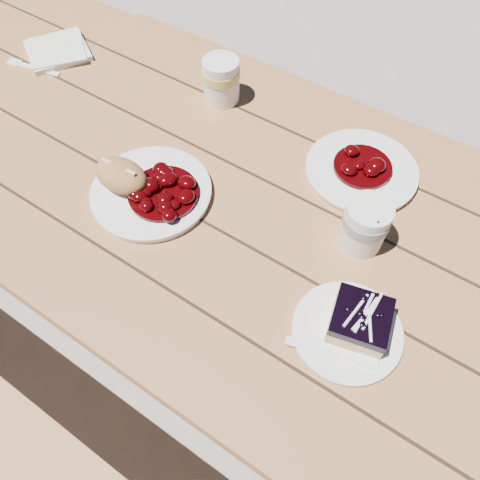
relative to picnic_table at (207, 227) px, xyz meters
The scene contains 14 objects.
ground 0.59m from the picnic_table, 90.00° to the left, with size 60.00×60.00×0.00m, color gray.
picnic_table is the anchor object (origin of this frame).
main_plate 0.20m from the picnic_table, 128.63° to the right, with size 0.24×0.24×0.02m, color white.
goulash_stew 0.22m from the picnic_table, 115.29° to the right, with size 0.14×0.14×0.04m, color #390203, non-canonical shape.
bread_roll 0.26m from the picnic_table, 139.53° to the right, with size 0.12×0.08×0.06m, color #AC7742.
dessert_plate 0.46m from the picnic_table, 18.35° to the right, with size 0.18×0.18×0.01m, color white.
blueberry_cake 0.48m from the picnic_table, 16.05° to the right, with size 0.11×0.11×0.05m.
fork_dessert 0.47m from the picnic_table, 26.14° to the right, with size 0.03×0.16×0.01m, color white, non-canonical shape.
coffee_cup 0.41m from the picnic_table, ahead, with size 0.09×0.09×0.11m, color white.
napkin_stack 0.63m from the picnic_table, 165.20° to the left, with size 0.15×0.15×0.01m, color white.
fork_table 0.60m from the picnic_table, behind, with size 0.03×0.16×0.01m, color white, non-canonical shape.
second_plate 0.38m from the picnic_table, 38.10° to the left, with size 0.23×0.23×0.02m, color white.
second_stew 0.40m from the picnic_table, 38.10° to the left, with size 0.12×0.12×0.04m, color #390203, non-canonical shape.
second_cup 0.35m from the picnic_table, 115.85° to the left, with size 0.09×0.09×0.11m, color white.
Camera 1 is at (0.43, -0.50, 1.51)m, focal length 35.00 mm.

